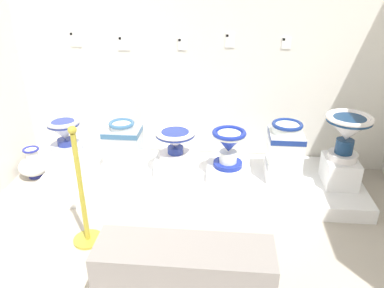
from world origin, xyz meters
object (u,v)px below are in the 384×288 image
at_px(plinth_block_pale_glazed, 282,170).
at_px(antique_toilet_pale_glazed, 285,143).
at_px(plinth_block_central_ornate, 125,163).
at_px(info_placard_third, 182,44).
at_px(info_placard_first, 75,38).
at_px(stanchion_post_near_left, 84,208).
at_px(antique_toilet_leftmost, 229,144).
at_px(plinth_block_tall_cobalt, 340,171).
at_px(info_placard_fifth, 286,43).
at_px(info_placard_second, 124,43).
at_px(antique_toilet_broad_patterned, 175,140).
at_px(antique_toilet_rightmost, 64,132).
at_px(plinth_block_leftmost, 227,171).
at_px(antique_toilet_tall_cobalt, 347,130).
at_px(info_placard_fourth, 230,40).
at_px(decorative_vase_companion, 34,165).
at_px(museum_bench, 184,271).
at_px(antique_toilet_central_ornate, 123,140).
at_px(plinth_block_broad_patterned, 176,165).

distance_m(plinth_block_pale_glazed, antique_toilet_pale_glazed, 0.29).
relative_size(plinth_block_central_ornate, info_placard_third, 3.38).
relative_size(info_placard_first, stanchion_post_near_left, 0.15).
bearing_deg(antique_toilet_leftmost, plinth_block_tall_cobalt, -1.30).
height_order(info_placard_third, info_placard_fifth, info_placard_fifth).
bearing_deg(info_placard_second, antique_toilet_broad_patterned, -41.82).
xyz_separation_m(antique_toilet_rightmost, plinth_block_leftmost, (1.59, 0.02, -0.36)).
relative_size(plinth_block_pale_glazed, antique_toilet_tall_cobalt, 0.78).
relative_size(plinth_block_leftmost, info_placard_fourth, 2.83).
bearing_deg(plinth_block_central_ornate, antique_toilet_leftmost, -6.10).
height_order(decorative_vase_companion, museum_bench, museum_bench).
xyz_separation_m(plinth_block_tall_cobalt, info_placard_third, (-1.55, 0.56, 1.06)).
bearing_deg(plinth_block_leftmost, decorative_vase_companion, 178.26).
relative_size(antique_toilet_pale_glazed, antique_toilet_tall_cobalt, 0.99).
height_order(antique_toilet_leftmost, info_placard_first, info_placard_first).
xyz_separation_m(plinth_block_leftmost, museum_bench, (-0.28, -1.37, 0.00)).
bearing_deg(antique_toilet_central_ornate, museum_bench, -62.26).
distance_m(antique_toilet_central_ornate, antique_toilet_leftmost, 1.06).
bearing_deg(plinth_block_broad_patterned, plinth_block_central_ornate, 170.46).
xyz_separation_m(antique_toilet_pale_glazed, info_placard_fifth, (-0.01, 0.48, 0.85)).
relative_size(info_placard_first, decorative_vase_companion, 0.47).
relative_size(plinth_block_leftmost, info_placard_first, 2.58).
bearing_deg(antique_toilet_tall_cobalt, antique_toilet_central_ornate, 176.29).
bearing_deg(info_placard_third, plinth_block_leftmost, -47.28).
relative_size(info_placard_third, museum_bench, 0.10).
bearing_deg(plinth_block_tall_cobalt, stanchion_post_near_left, -158.07).
relative_size(antique_toilet_leftmost, info_placard_fourth, 2.63).
height_order(info_placard_second, info_placard_fifth, info_placard_fifth).
xyz_separation_m(plinth_block_leftmost, info_placard_fifth, (0.52, 0.54, 1.15)).
xyz_separation_m(antique_toilet_central_ornate, plinth_block_leftmost, (1.06, -0.11, -0.24)).
relative_size(antique_toilet_broad_patterned, info_placard_second, 2.71).
bearing_deg(decorative_vase_companion, plinth_block_pale_glazed, -0.25).
height_order(info_placard_third, museum_bench, info_placard_third).
bearing_deg(antique_toilet_central_ornate, plinth_block_leftmost, -6.10).
bearing_deg(info_placard_fifth, museum_bench, -112.69).
distance_m(plinth_block_tall_cobalt, info_placard_third, 1.96).
bearing_deg(antique_toilet_broad_patterned, antique_toilet_leftmost, -2.41).
bearing_deg(decorative_vase_companion, info_placard_first, 47.55).
height_order(info_placard_fifth, decorative_vase_companion, info_placard_fifth).
distance_m(plinth_block_broad_patterned, museum_bench, 1.41).
xyz_separation_m(antique_toilet_broad_patterned, info_placard_first, (-1.07, 0.51, 0.85)).
bearing_deg(plinth_block_broad_patterned, info_placard_second, 138.18).
relative_size(antique_toilet_broad_patterned, info_placard_fifth, 3.56).
relative_size(info_placard_second, info_placard_fifth, 1.32).
distance_m(info_placard_first, decorative_vase_companion, 1.38).
bearing_deg(antique_toilet_broad_patterned, plinth_block_pale_glazed, 1.57).
bearing_deg(info_placard_fourth, plinth_block_leftmost, -87.46).
bearing_deg(antique_toilet_rightmost, stanchion_post_near_left, -61.51).
relative_size(antique_toilet_rightmost, stanchion_post_near_left, 0.32).
xyz_separation_m(antique_toilet_pale_glazed, info_placard_third, (-1.03, 0.48, 0.83)).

